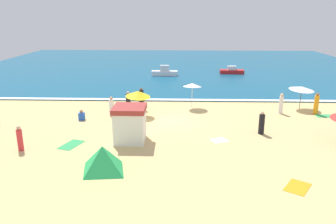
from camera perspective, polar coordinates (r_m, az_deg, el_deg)
The scene contains 22 objects.
ground_plane at distance 25.50m, azimuth 0.33°, elevation -1.60°, with size 60.00×60.00×0.00m, color #D8B775.
ocean_water at distance 52.82m, azimuth 1.14°, elevation 7.95°, with size 60.00×44.00×0.10m, color #0F567A.
wave_breaker_foam at distance 31.52m, azimuth 0.63°, elevation 2.15°, with size 57.00×0.70×0.01m, color white.
lifeguard_cabana at distance 21.38m, azimuth -6.54°, elevation -1.99°, with size 2.04×2.10×2.33m.
beach_umbrella_0 at distance 28.82m, azimuth 4.18°, elevation 4.64°, with size 1.94×1.95×2.24m.
beach_umbrella_1 at distance 30.65m, azimuth 21.94°, elevation 3.79°, with size 2.97×2.97×2.05m.
beach_umbrella_4 at distance 26.52m, azimuth -5.17°, elevation 3.12°, with size 2.80×2.81×2.15m.
beach_tent at distance 17.83m, azimuth -11.10°, elevation -7.81°, with size 2.86×2.82×1.37m.
beachgoer_0 at distance 29.67m, azimuth 24.07°, elevation 1.23°, with size 0.47×0.47×1.80m.
beachgoer_2 at distance 26.97m, azimuth -9.65°, elevation 0.84°, with size 0.37×0.37×1.61m.
beachgoer_3 at distance 28.61m, azimuth -4.57°, elevation 2.20°, with size 0.42×0.42×1.89m.
beachgoer_4 at distance 21.83m, azimuth -24.05°, elevation -4.24°, with size 0.47×0.47×1.56m.
beachgoer_5 at distance 23.56m, azimuth 15.75°, elevation -1.92°, with size 0.51×0.51×1.60m.
beachgoer_6 at distance 26.61m, azimuth -14.58°, elevation -0.61°, with size 0.42×0.42×0.80m.
beachgoer_7 at distance 28.50m, azimuth -6.83°, elevation 1.81°, with size 0.52×0.52×1.64m.
beachgoer_9 at distance 28.81m, azimuth 18.81°, elevation 1.32°, with size 0.45×0.45×1.70m.
beach_towel_0 at distance 17.36m, azimuth 21.31°, elevation -11.91°, with size 1.62×1.74×0.01m.
beach_towel_1 at distance 21.89m, azimuth -16.23°, elevation -5.41°, with size 1.46×1.95×0.01m.
beach_towel_2 at distance 29.64m, azimuth 25.39°, elevation -0.63°, with size 1.61×0.99×0.01m.
beach_towel_3 at distance 22.00m, azimuth 8.78°, elevation -4.81°, with size 1.32×1.24×0.01m.
small_boat_0 at distance 43.91m, azimuth -0.60°, elevation 6.84°, with size 3.40×1.05×1.35m.
small_boat_1 at distance 46.29m, azimuth 10.87°, elevation 6.93°, with size 3.20×1.30×1.02m.
Camera 1 is at (0.63, -24.22, 7.95)m, focal length 35.57 mm.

